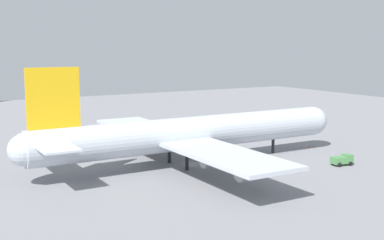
{
  "coord_description": "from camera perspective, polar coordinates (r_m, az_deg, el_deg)",
  "views": [
    {
      "loc": [
        -52.32,
        -88.91,
        24.8
      ],
      "look_at": [
        0.0,
        0.0,
        9.41
      ],
      "focal_mm": 47.21,
      "sensor_mm": 36.0,
      "label": 1
    }
  ],
  "objects": [
    {
      "name": "cargo_airplane",
      "position": [
        104.6,
        -0.15,
        -1.55
      ],
      "size": [
        74.03,
        63.97,
        20.91
      ],
      "color": "silver",
      "rests_on": "ground_plane"
    },
    {
      "name": "fuel_truck",
      "position": [
        109.65,
        16.62,
        -4.32
      ],
      "size": [
        4.74,
        3.02,
        2.22
      ],
      "color": "#4C8C4C",
      "rests_on": "ground_plane"
    },
    {
      "name": "safety_cone_nose",
      "position": [
        126.12,
        13.08,
        -2.9
      ],
      "size": [
        0.53,
        0.53,
        0.76
      ],
      "primitive_type": "cone",
      "color": "orange",
      "rests_on": "ground_plane"
    },
    {
      "name": "pushback_tractor",
      "position": [
        137.92,
        -9.22,
        -1.5
      ],
      "size": [
        4.73,
        3.33,
        2.29
      ],
      "color": "#4C8C4C",
      "rests_on": "ground_plane"
    },
    {
      "name": "ground_plane",
      "position": [
        106.1,
        0.0,
        -5.03
      ],
      "size": [
        296.12,
        296.12,
        0.0
      ],
      "primitive_type": "plane",
      "color": "gray"
    }
  ]
}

